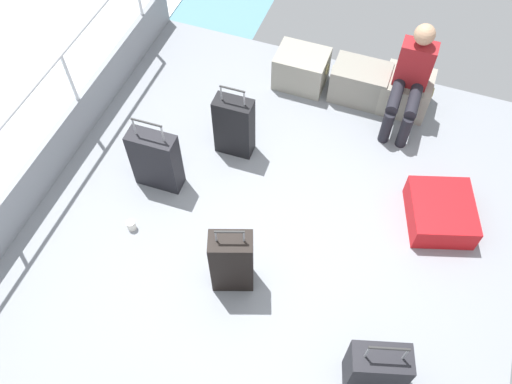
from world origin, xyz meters
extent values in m
cube|color=gray|center=(0.00, 0.00, -0.03)|extent=(4.40, 5.20, 0.06)
cube|color=gray|center=(-2.17, 0.00, 0.23)|extent=(0.06, 5.20, 0.45)
cylinder|color=silver|center=(-2.17, 0.69, 0.50)|extent=(0.04, 0.04, 1.00)
cylinder|color=silver|center=(-2.17, 2.08, 0.50)|extent=(0.04, 0.04, 1.00)
cylinder|color=silver|center=(-2.17, 0.00, 1.00)|extent=(0.04, 4.16, 0.04)
cube|color=gray|center=(-0.30, 2.11, 0.20)|extent=(0.55, 0.43, 0.40)
torus|color=tan|center=(-0.58, 2.11, 0.28)|extent=(0.02, 0.12, 0.12)
torus|color=tan|center=(-0.02, 2.11, 0.28)|extent=(0.02, 0.12, 0.12)
cube|color=gray|center=(0.35, 2.11, 0.20)|extent=(0.59, 0.39, 0.41)
torus|color=tan|center=(0.05, 2.11, 0.29)|extent=(0.02, 0.12, 0.12)
torus|color=tan|center=(0.66, 2.11, 0.29)|extent=(0.02, 0.12, 0.12)
cube|color=gray|center=(0.84, 2.15, 0.19)|extent=(0.50, 0.48, 0.38)
torus|color=tan|center=(0.58, 2.15, 0.27)|extent=(0.02, 0.12, 0.12)
torus|color=tan|center=(1.10, 2.15, 0.27)|extent=(0.02, 0.12, 0.12)
cube|color=maroon|center=(0.84, 2.10, 0.62)|extent=(0.34, 0.20, 0.48)
sphere|color=tan|center=(0.84, 2.10, 0.98)|extent=(0.20, 0.20, 0.20)
cylinder|color=black|center=(0.93, 1.80, 0.42)|extent=(0.12, 0.40, 0.12)
cylinder|color=black|center=(0.93, 1.60, 0.19)|extent=(0.11, 0.11, 0.38)
cylinder|color=black|center=(0.75, 1.80, 0.42)|extent=(0.12, 0.40, 0.12)
cylinder|color=black|center=(0.75, 1.60, 0.19)|extent=(0.11, 0.11, 0.38)
cube|color=black|center=(-0.13, -0.40, 0.35)|extent=(0.39, 0.31, 0.70)
cylinder|color=#A5A8AD|center=(-0.22, -0.43, 0.77)|extent=(0.02, 0.02, 0.13)
cylinder|color=#A5A8AD|center=(-0.03, -0.36, 0.77)|extent=(0.02, 0.02, 0.13)
cylinder|color=#2D2D2D|center=(-0.13, -0.40, 0.83)|extent=(0.22, 0.09, 0.02)
cube|color=white|center=(-0.16, -0.30, 0.43)|extent=(0.05, 0.02, 0.08)
cube|color=black|center=(1.17, -0.81, 0.27)|extent=(0.48, 0.34, 0.53)
cylinder|color=#A5A8AD|center=(1.05, -0.85, 0.63)|extent=(0.02, 0.02, 0.19)
cylinder|color=#A5A8AD|center=(1.30, -0.77, 0.63)|extent=(0.02, 0.02, 0.19)
cylinder|color=#2D2D2D|center=(1.17, -0.81, 0.72)|extent=(0.27, 0.10, 0.02)
cube|color=white|center=(1.14, -0.70, 0.33)|extent=(0.05, 0.02, 0.08)
cube|color=black|center=(-1.17, 0.34, 0.33)|extent=(0.45, 0.20, 0.66)
cylinder|color=#A5A8AD|center=(-1.31, 0.34, 0.76)|extent=(0.02, 0.02, 0.19)
cylinder|color=#A5A8AD|center=(-1.04, 0.35, 0.76)|extent=(0.02, 0.02, 0.19)
cylinder|color=#2D2D2D|center=(-1.17, 0.34, 0.85)|extent=(0.29, 0.03, 0.02)
cube|color=silver|center=(-1.18, 0.44, 0.41)|extent=(0.05, 0.01, 0.08)
cube|color=black|center=(-0.64, 0.97, 0.34)|extent=(0.37, 0.20, 0.67)
cylinder|color=#A5A8AD|center=(-0.75, 0.97, 0.76)|extent=(0.02, 0.02, 0.16)
cylinder|color=#A5A8AD|center=(-0.53, 0.97, 0.76)|extent=(0.02, 0.02, 0.16)
cylinder|color=#2D2D2D|center=(-0.64, 0.97, 0.84)|extent=(0.24, 0.02, 0.02)
cube|color=white|center=(-0.64, 1.07, 0.38)|extent=(0.05, 0.01, 0.08)
cube|color=red|center=(1.43, 0.82, 0.13)|extent=(0.73, 0.77, 0.26)
cube|color=green|center=(1.33, 1.12, 0.19)|extent=(0.05, 0.02, 0.08)
cylinder|color=white|center=(-1.19, -0.23, 0.05)|extent=(0.08, 0.08, 0.10)
camera|label=1|loc=(0.72, -2.17, 4.22)|focal=37.22mm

